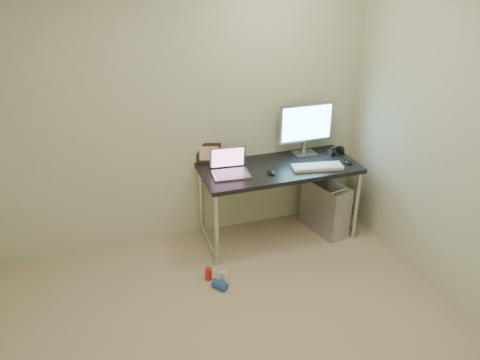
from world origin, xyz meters
name	(u,v)px	position (x,y,z in m)	size (l,w,h in m)	color
wall_back	(181,113)	(0.00, 1.75, 1.25)	(3.50, 0.02, 2.50)	beige
desk	(279,175)	(0.82, 1.43, 0.66)	(1.46, 0.64, 0.75)	black
tower_computer	(325,207)	(1.31, 1.38, 0.26)	(0.33, 0.54, 0.55)	#AEAEB2
cable_a	(307,181)	(1.26, 1.70, 0.40)	(0.01, 0.01, 0.70)	black
cable_b	(316,183)	(1.35, 1.68, 0.38)	(0.01, 0.01, 0.72)	black
can_red	(209,274)	(0.00, 0.98, 0.05)	(0.06, 0.06, 0.11)	red
can_white	(224,278)	(0.11, 0.88, 0.06)	(0.07, 0.07, 0.12)	silver
can_blue	(220,285)	(0.06, 0.83, 0.04)	(0.07, 0.07, 0.13)	#214AA2
laptop	(230,168)	(0.34, 1.44, 0.80)	(0.34, 0.29, 0.22)	#A0A1A7
monitor	(306,125)	(1.16, 1.62, 1.05)	(0.54, 0.16, 0.51)	#A0A1A7
keyboard	(317,167)	(1.13, 1.28, 0.76)	(0.46, 0.15, 0.03)	silver
mouse_right	(348,161)	(1.46, 1.30, 0.77)	(0.07, 0.11, 0.04)	black
mouse_left	(271,172)	(0.69, 1.31, 0.77)	(0.06, 0.10, 0.04)	black
headphones	(336,151)	(1.45, 1.53, 0.78)	(0.16, 0.09, 0.10)	black
picture_frame	(209,153)	(0.23, 1.73, 0.84)	(0.23, 0.03, 0.19)	black
webcam	(225,154)	(0.37, 1.68, 0.83)	(0.04, 0.03, 0.11)	silver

